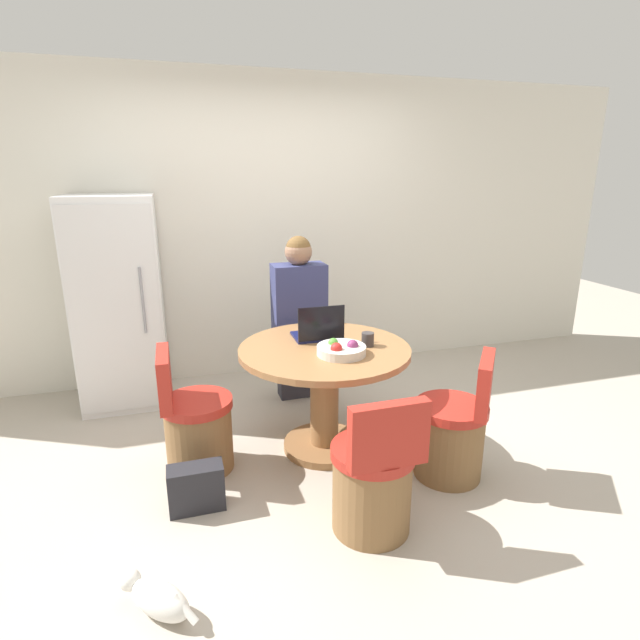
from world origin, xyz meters
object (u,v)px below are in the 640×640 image
object	(u,v)px
dining_table	(324,380)
handbag	(196,488)
fruit_bowl	(341,350)
chair_left_side	(196,428)
cat	(157,598)
refrigerator	(119,303)
laptop	(318,331)
chair_near_right_corner	(452,434)
person_seated	(298,313)
chair_near_camera	(373,482)

from	to	relation	value
dining_table	handbag	size ratio (longest dim) A/B	3.64
fruit_bowl	chair_left_side	bearing A→B (deg)	169.33
fruit_bowl	cat	world-z (taller)	fruit_bowl
dining_table	fruit_bowl	size ratio (longest dim) A/B	3.65
refrigerator	laptop	bearing A→B (deg)	-37.78
chair_left_side	chair_near_right_corner	distance (m)	1.56
chair_left_side	handbag	distance (m)	0.43
refrigerator	handbag	bearing A→B (deg)	-74.22
refrigerator	handbag	xyz separation A→B (m)	(0.45, -1.58, -0.69)
refrigerator	dining_table	xyz separation A→B (m)	(1.30, -1.18, -0.32)
person_seated	handbag	world-z (taller)	person_seated
person_seated	fruit_bowl	xyz separation A→B (m)	(0.04, -0.93, 0.02)
chair_near_camera	chair_left_side	bearing A→B (deg)	-45.32
laptop	chair_left_side	bearing A→B (deg)	11.07
refrigerator	laptop	xyz separation A→B (m)	(1.31, -1.02, -0.04)
refrigerator	chair_left_side	xyz separation A→B (m)	(0.48, -1.18, -0.54)
fruit_bowl	handbag	distance (m)	1.13
fruit_bowl	handbag	world-z (taller)	fruit_bowl
dining_table	cat	distance (m)	1.55
laptop	cat	size ratio (longest dim) A/B	0.96
fruit_bowl	chair_near_right_corner	bearing A→B (deg)	-30.34
dining_table	person_seated	size ratio (longest dim) A/B	0.82
chair_left_side	chair_near_camera	xyz separation A→B (m)	(0.83, -0.83, 0.00)
refrigerator	cat	world-z (taller)	refrigerator
chair_near_right_corner	cat	size ratio (longest dim) A/B	2.43
person_seated	laptop	size ratio (longest dim) A/B	4.32
person_seated	fruit_bowl	size ratio (longest dim) A/B	4.47
chair_near_right_corner	fruit_bowl	size ratio (longest dim) A/B	2.63
laptop	chair_near_camera	bearing A→B (deg)	89.93
dining_table	chair_left_side	world-z (taller)	chair_left_side
dining_table	chair_near_camera	xyz separation A→B (m)	(0.01, -0.83, -0.22)
refrigerator	cat	xyz separation A→B (m)	(0.25, -2.24, -0.73)
dining_table	cat	bearing A→B (deg)	-134.99
chair_near_right_corner	person_seated	size ratio (longest dim) A/B	0.59
fruit_bowl	handbag	size ratio (longest dim) A/B	1.00
dining_table	laptop	bearing A→B (deg)	87.57
laptop	cat	world-z (taller)	laptop
laptop	cat	xyz separation A→B (m)	(-1.07, -1.23, -0.69)
laptop	handbag	size ratio (longest dim) A/B	1.03
dining_table	chair_near_camera	distance (m)	0.86
chair_near_camera	person_seated	distance (m)	1.66
chair_left_side	cat	xyz separation A→B (m)	(-0.23, -1.06, -0.20)
refrigerator	laptop	world-z (taller)	refrigerator
refrigerator	chair_near_camera	bearing A→B (deg)	-56.90
refrigerator	handbag	size ratio (longest dim) A/B	5.43
cat	chair_near_right_corner	bearing A→B (deg)	-118.29
chair_near_camera	fruit_bowl	world-z (taller)	fruit_bowl
chair_near_right_corner	cat	xyz separation A→B (m)	(-1.71, -0.55, -0.20)
dining_table	chair_left_side	bearing A→B (deg)	179.77
person_seated	fruit_bowl	distance (m)	0.93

